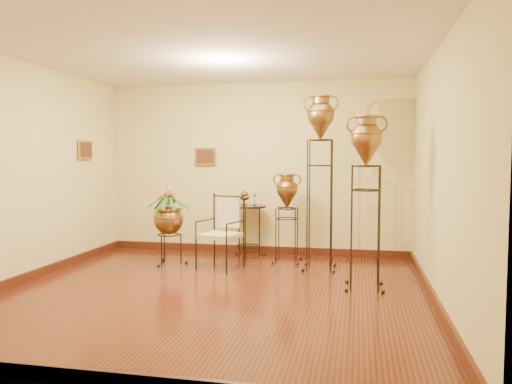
% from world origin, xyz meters
% --- Properties ---
extents(ground, '(5.00, 5.00, 0.00)m').
position_xyz_m(ground, '(0.00, 0.00, 0.00)').
color(ground, maroon).
rests_on(ground, ground).
extents(room_shell, '(5.02, 5.02, 2.81)m').
position_xyz_m(room_shell, '(-0.01, 0.01, 1.73)').
color(room_shell, '#EFE59A').
rests_on(room_shell, ground).
extents(amphora_tall, '(0.55, 0.55, 2.47)m').
position_xyz_m(amphora_tall, '(1.13, 1.49, 1.26)').
color(amphora_tall, black).
rests_on(amphora_tall, ground).
extents(amphora_mid, '(0.48, 0.48, 2.11)m').
position_xyz_m(amphora_mid, '(1.75, 0.55, 1.07)').
color(amphora_mid, black).
rests_on(amphora_mid, ground).
extents(amphora_short, '(0.48, 0.48, 1.37)m').
position_xyz_m(amphora_short, '(0.61, 1.87, 0.68)').
color(amphora_short, black).
rests_on(amphora_short, ground).
extents(planter_urn, '(0.76, 0.76, 1.28)m').
position_xyz_m(planter_urn, '(-1.09, 1.39, 0.72)').
color(planter_urn, black).
rests_on(planter_urn, ground).
extents(armchair, '(0.72, 0.69, 1.04)m').
position_xyz_m(armchair, '(-0.26, 1.24, 0.52)').
color(armchair, black).
rests_on(armchair, ground).
extents(side_table, '(0.64, 0.64, 1.04)m').
position_xyz_m(side_table, '(-0.06, 2.15, 0.43)').
color(side_table, black).
rests_on(side_table, ground).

